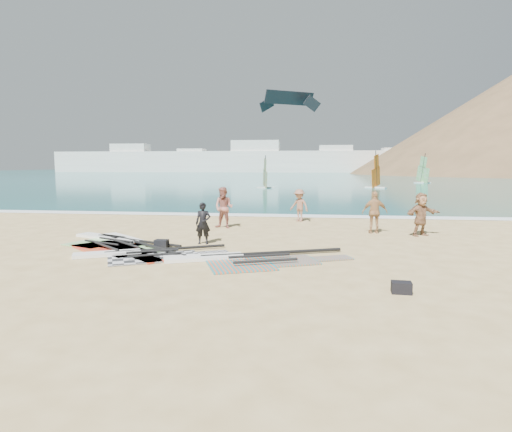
# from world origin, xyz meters

# --- Properties ---
(ground) EXTENTS (300.00, 300.00, 0.00)m
(ground) POSITION_xyz_m (0.00, 0.00, 0.00)
(ground) COLOR #D1B77A
(ground) RESTS_ON ground
(sea) EXTENTS (300.00, 240.00, 0.06)m
(sea) POSITION_xyz_m (0.00, 132.00, 0.00)
(sea) COLOR #0D5D59
(sea) RESTS_ON ground
(surf_line) EXTENTS (300.00, 1.20, 0.04)m
(surf_line) POSITION_xyz_m (0.00, 12.30, 0.00)
(surf_line) COLOR white
(surf_line) RESTS_ON ground
(far_town) EXTENTS (160.00, 8.00, 12.00)m
(far_town) POSITION_xyz_m (-15.72, 150.00, 4.49)
(far_town) COLOR white
(far_town) RESTS_ON ground
(rig_grey) EXTENTS (5.18, 3.43, 0.20)m
(rig_grey) POSITION_xyz_m (-4.40, 0.48, 0.05)
(rig_grey) COLOR #242426
(rig_grey) RESTS_ON ground
(rig_green) EXTENTS (5.25, 3.56, 0.20)m
(rig_green) POSITION_xyz_m (-6.59, 2.76, 0.05)
(rig_green) COLOR #56C32F
(rig_green) RESTS_ON ground
(rig_orange) EXTENTS (6.16, 3.73, 0.20)m
(rig_orange) POSITION_xyz_m (-0.79, 0.25, 0.05)
(rig_orange) COLOR #FF5525
(rig_orange) RESTS_ON ground
(rig_red) EXTENTS (5.06, 5.18, 0.20)m
(rig_red) POSITION_xyz_m (-5.79, 2.20, 0.05)
(rig_red) COLOR red
(rig_red) RESTS_ON ground
(gear_bag_near) EXTENTS (0.49, 0.36, 0.31)m
(gear_bag_near) POSITION_xyz_m (-4.17, 1.98, 0.15)
(gear_bag_near) COLOR black
(gear_bag_near) RESTS_ON ground
(gear_bag_far) EXTENTS (0.49, 0.36, 0.28)m
(gear_bag_far) POSITION_xyz_m (3.50, -2.69, 0.14)
(gear_bag_far) COLOR black
(gear_bag_far) RESTS_ON ground
(person_wetsuit) EXTENTS (0.62, 0.44, 1.62)m
(person_wetsuit) POSITION_xyz_m (-2.82, 2.96, 0.81)
(person_wetsuit) COLOR black
(person_wetsuit) RESTS_ON ground
(beachgoer_left) EXTENTS (1.12, 0.96, 1.99)m
(beachgoer_left) POSITION_xyz_m (-2.88, 7.17, 1.00)
(beachgoer_left) COLOR #A86458
(beachgoer_left) RESTS_ON ground
(beachgoer_mid) EXTENTS (1.31, 1.16, 1.75)m
(beachgoer_mid) POSITION_xyz_m (0.68, 10.08, 0.88)
(beachgoer_mid) COLOR #96644D
(beachgoer_mid) RESTS_ON ground
(beachgoer_back) EXTENTS (1.14, 0.53, 1.90)m
(beachgoer_back) POSITION_xyz_m (4.15, 6.47, 0.95)
(beachgoer_back) COLOR tan
(beachgoer_back) RESTS_ON ground
(beachgoer_right) EXTENTS (1.79, 1.37, 1.88)m
(beachgoer_right) POSITION_xyz_m (6.02, 6.01, 0.94)
(beachgoer_right) COLOR #9D6D4A
(beachgoer_right) RESTS_ON ground
(windsurfer_left) EXTENTS (2.43, 2.75, 4.26)m
(windsurfer_left) POSITION_xyz_m (-4.61, 41.61, 1.26)
(windsurfer_left) COLOR white
(windsurfer_left) RESTS_ON ground
(windsurfer_centre) EXTENTS (2.72, 2.91, 4.87)m
(windsurfer_centre) POSITION_xyz_m (9.57, 43.88, 1.38)
(windsurfer_centre) COLOR white
(windsurfer_centre) RESTS_ON ground
(windsurfer_right) EXTENTS (2.78, 3.05, 4.92)m
(windsurfer_right) POSITION_xyz_m (19.34, 60.03, 1.39)
(windsurfer_right) COLOR white
(windsurfer_right) RESTS_ON ground
(kitesurf_kite) EXTENTS (6.46, 4.10, 2.41)m
(kitesurf_kite) POSITION_xyz_m (-1.44, 38.65, 10.64)
(kitesurf_kite) COLOR black
(kitesurf_kite) RESTS_ON ground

